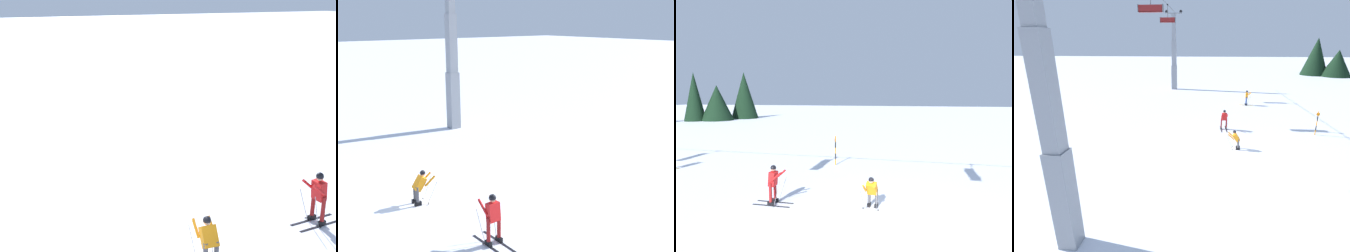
# 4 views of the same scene
# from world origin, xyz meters

# --- Properties ---
(ground_plane) EXTENTS (260.00, 260.00, 0.00)m
(ground_plane) POSITION_xyz_m (0.00, 0.00, 0.00)
(ground_plane) COLOR white
(skier_carving_main) EXTENTS (0.74, 1.80, 1.51)m
(skier_carving_main) POSITION_xyz_m (1.09, -0.25, 0.78)
(skier_carving_main) COLOR white
(skier_carving_main) RESTS_ON ground_plane
(trail_marker_pole) EXTENTS (0.07, 0.28, 2.00)m
(trail_marker_pole) POSITION_xyz_m (4.54, -7.07, 1.08)
(trail_marker_pole) COLOR orange
(trail_marker_pole) RESTS_ON ground_plane
(skier_distant_downhill) EXTENTS (1.72, 0.71, 1.77)m
(skier_distant_downhill) POSITION_xyz_m (5.31, 0.29, 1.02)
(skier_distant_downhill) COLOR black
(skier_distant_downhill) RESTS_ON ground_plane
(tree_line_ridge) EXTENTS (18.05, 24.51, 9.88)m
(tree_line_ridge) POSITION_xyz_m (40.54, -32.89, 4.05)
(tree_line_ridge) COLOR black
(tree_line_ridge) RESTS_ON ground_plane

